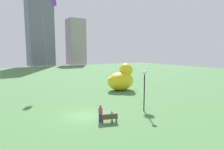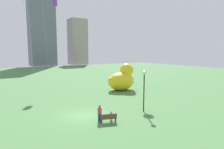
{
  "view_description": "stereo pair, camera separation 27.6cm",
  "coord_description": "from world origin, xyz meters",
  "px_view_note": "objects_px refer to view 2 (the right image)",
  "views": [
    {
      "loc": [
        -8.33,
        -17.96,
        6.74
      ],
      "look_at": [
        5.47,
        2.83,
        3.73
      ],
      "focal_mm": 30.96,
      "sensor_mm": 36.0,
      "label": 1
    },
    {
      "loc": [
        -8.1,
        -18.11,
        6.74
      ],
      "look_at": [
        5.47,
        2.83,
        3.73
      ],
      "focal_mm": 30.96,
      "sensor_mm": 36.0,
      "label": 2
    }
  ],
  "objects_px": {
    "lamppost": "(144,81)",
    "giant_inflatable_duck": "(122,79)",
    "person_child": "(111,115)",
    "park_bench": "(109,118)",
    "person_adult": "(100,113)",
    "kite_purple": "(55,4)"
  },
  "relations": [
    {
      "from": "person_adult",
      "to": "lamppost",
      "type": "height_order",
      "value": "lamppost"
    },
    {
      "from": "kite_purple",
      "to": "giant_inflatable_duck",
      "type": "bearing_deg",
      "value": -53.79
    },
    {
      "from": "lamppost",
      "to": "person_adult",
      "type": "bearing_deg",
      "value": -179.19
    },
    {
      "from": "park_bench",
      "to": "kite_purple",
      "type": "height_order",
      "value": "kite_purple"
    },
    {
      "from": "park_bench",
      "to": "kite_purple",
      "type": "xyz_separation_m",
      "value": [
        2.2,
        22.81,
        15.22
      ]
    },
    {
      "from": "lamppost",
      "to": "giant_inflatable_duck",
      "type": "bearing_deg",
      "value": 65.65
    },
    {
      "from": "park_bench",
      "to": "giant_inflatable_duck",
      "type": "relative_size",
      "value": 0.28
    },
    {
      "from": "giant_inflatable_duck",
      "to": "lamppost",
      "type": "distance_m",
      "value": 12.28
    },
    {
      "from": "person_child",
      "to": "lamppost",
      "type": "distance_m",
      "value": 5.52
    },
    {
      "from": "person_adult",
      "to": "kite_purple",
      "type": "xyz_separation_m",
      "value": [
        2.76,
        22.06,
        14.8
      ]
    },
    {
      "from": "person_child",
      "to": "park_bench",
      "type": "bearing_deg",
      "value": -142.85
    },
    {
      "from": "park_bench",
      "to": "giant_inflatable_duck",
      "type": "xyz_separation_m",
      "value": [
        10.16,
        11.93,
        1.51
      ]
    },
    {
      "from": "kite_purple",
      "to": "lamppost",
      "type": "bearing_deg",
      "value": -82.37
    },
    {
      "from": "person_adult",
      "to": "giant_inflatable_duck",
      "type": "distance_m",
      "value": 15.53
    },
    {
      "from": "park_bench",
      "to": "lamppost",
      "type": "height_order",
      "value": "lamppost"
    },
    {
      "from": "giant_inflatable_duck",
      "to": "lamppost",
      "type": "relative_size",
      "value": 1.21
    },
    {
      "from": "giant_inflatable_duck",
      "to": "park_bench",
      "type": "bearing_deg",
      "value": -130.42
    },
    {
      "from": "park_bench",
      "to": "giant_inflatable_duck",
      "type": "height_order",
      "value": "giant_inflatable_duck"
    },
    {
      "from": "lamppost",
      "to": "kite_purple",
      "type": "xyz_separation_m",
      "value": [
        -2.94,
        21.98,
        12.19
      ]
    },
    {
      "from": "giant_inflatable_duck",
      "to": "kite_purple",
      "type": "height_order",
      "value": "kite_purple"
    },
    {
      "from": "person_child",
      "to": "lamppost",
      "type": "height_order",
      "value": "lamppost"
    },
    {
      "from": "park_bench",
      "to": "person_adult",
      "type": "height_order",
      "value": "person_adult"
    }
  ]
}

